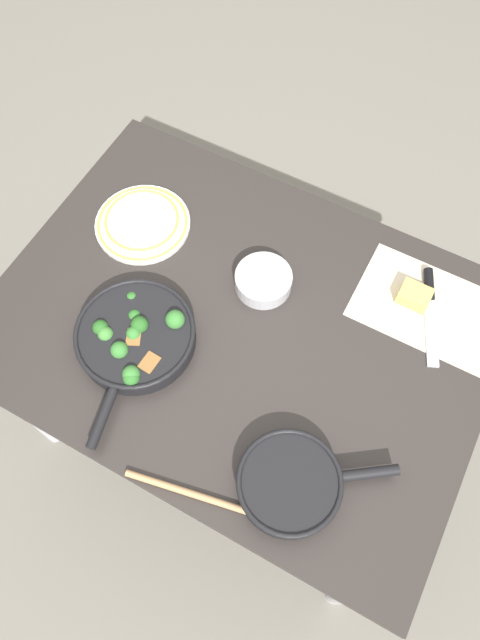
% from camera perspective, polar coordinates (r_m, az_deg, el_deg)
% --- Properties ---
extents(ground_plane, '(14.00, 14.00, 0.00)m').
position_cam_1_polar(ground_plane, '(2.11, 0.00, -9.35)').
color(ground_plane, slate).
extents(dining_table_red, '(1.21, 0.89, 0.76)m').
position_cam_1_polar(dining_table_red, '(1.48, 0.00, -1.78)').
color(dining_table_red, '#2D2826').
rests_on(dining_table_red, ground_plane).
extents(skillet_broccoli, '(0.29, 0.42, 0.07)m').
position_cam_1_polar(skillet_broccoli, '(1.37, -10.42, -1.72)').
color(skillet_broccoli, black).
rests_on(skillet_broccoli, dining_table_red).
extents(skillet_eggs, '(0.31, 0.26, 0.05)m').
position_cam_1_polar(skillet_eggs, '(1.26, 5.09, -15.94)').
color(skillet_eggs, black).
rests_on(skillet_eggs, dining_table_red).
extents(wooden_spoon, '(0.38, 0.10, 0.02)m').
position_cam_1_polar(wooden_spoon, '(1.27, -0.93, -18.12)').
color(wooden_spoon, tan).
rests_on(wooden_spoon, dining_table_red).
extents(parchment_sheet, '(0.36, 0.24, 0.00)m').
position_cam_1_polar(parchment_sheet, '(1.50, 18.31, 1.21)').
color(parchment_sheet, beige).
rests_on(parchment_sheet, dining_table_red).
extents(grater_knife, '(0.13, 0.25, 0.02)m').
position_cam_1_polar(grater_knife, '(1.49, 18.45, 1.70)').
color(grater_knife, silver).
rests_on(grater_knife, dining_table_red).
extents(cheese_block, '(0.08, 0.06, 0.04)m').
position_cam_1_polar(cheese_block, '(1.48, 17.04, 2.31)').
color(cheese_block, '#E0C15B').
rests_on(cheese_block, dining_table_red).
extents(dinner_plate_stack, '(0.25, 0.25, 0.03)m').
position_cam_1_polar(dinner_plate_stack, '(1.56, -9.73, 9.61)').
color(dinner_plate_stack, silver).
rests_on(dinner_plate_stack, dining_table_red).
extents(prep_bowl_steel, '(0.14, 0.14, 0.05)m').
position_cam_1_polar(prep_bowl_steel, '(1.43, 2.53, 3.87)').
color(prep_bowl_steel, '#B7B7BC').
rests_on(prep_bowl_steel, dining_table_red).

